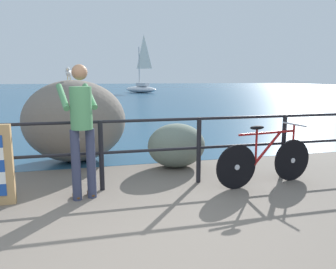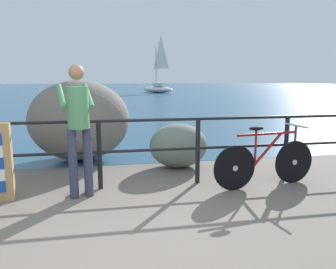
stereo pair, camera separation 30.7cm
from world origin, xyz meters
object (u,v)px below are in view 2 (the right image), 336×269
at_px(person_at_railing, 79,125).
at_px(sailboat, 158,86).
at_px(bicycle, 266,161).
at_px(breakwater_boulder_right, 178,146).
at_px(seagull, 73,72).
at_px(breakwater_boulder_main, 80,120).

height_order(person_at_railing, sailboat, sailboat).
distance_m(bicycle, breakwater_boulder_right, 1.67).
height_order(person_at_railing, seagull, seagull).
bearing_deg(seagull, sailboat, 172.22).
xyz_separation_m(bicycle, person_at_railing, (-2.68, 0.07, 0.60)).
bearing_deg(sailboat, bicycle, 137.36).
height_order(person_at_railing, breakwater_boulder_main, person_at_railing).
height_order(bicycle, sailboat, sailboat).
relative_size(seagull, sailboat, 0.06).
bearing_deg(person_at_railing, sailboat, -24.61).
bearing_deg(seagull, bicycle, 57.73).
xyz_separation_m(breakwater_boulder_right, sailboat, (4.41, 30.22, 0.31)).
bearing_deg(breakwater_boulder_right, bicycle, -51.33).
xyz_separation_m(breakwater_boulder_main, sailboat, (6.20, 29.30, -0.08)).
relative_size(breakwater_boulder_main, sailboat, 0.32).
bearing_deg(breakwater_boulder_right, seagull, 155.54).
height_order(breakwater_boulder_right, sailboat, sailboat).
xyz_separation_m(bicycle, breakwater_boulder_main, (-2.83, 2.22, 0.40)).
xyz_separation_m(breakwater_boulder_main, seagull, (-0.06, -0.08, 0.93)).
height_order(breakwater_boulder_main, sailboat, sailboat).
height_order(breakwater_boulder_right, seagull, seagull).
height_order(bicycle, person_at_railing, person_at_railing).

